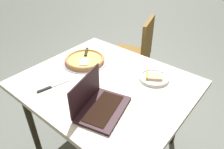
# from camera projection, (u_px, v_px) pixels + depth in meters

# --- Properties ---
(ground_plane) EXTENTS (12.00, 12.00, 0.00)m
(ground_plane) POSITION_uv_depth(u_px,v_px,m) (107.00, 146.00, 1.98)
(ground_plane) COLOR #5F665E
(dining_table) EXTENTS (1.21, 1.03, 0.75)m
(dining_table) POSITION_uv_depth(u_px,v_px,m) (106.00, 89.00, 1.59)
(dining_table) COLOR beige
(dining_table) RESTS_ON ground_plane
(laptop) EXTENTS (0.32, 0.39, 0.22)m
(laptop) POSITION_uv_depth(u_px,v_px,m) (98.00, 103.00, 1.30)
(laptop) COLOR black
(laptop) RESTS_ON dining_table
(pizza_plate) EXTENTS (0.23, 0.23, 0.04)m
(pizza_plate) POSITION_uv_depth(u_px,v_px,m) (154.00, 78.00, 1.58)
(pizza_plate) COLOR silver
(pizza_plate) RESTS_ON dining_table
(pizza_tray) EXTENTS (0.38, 0.38, 0.04)m
(pizza_tray) POSITION_uv_depth(u_px,v_px,m) (85.00, 60.00, 1.78)
(pizza_tray) COLOR #A291A8
(pizza_tray) RESTS_ON dining_table
(table_knife) EXTENTS (0.08, 0.25, 0.01)m
(table_knife) POSITION_uv_depth(u_px,v_px,m) (51.00, 87.00, 1.50)
(table_knife) COLOR silver
(table_knife) RESTS_ON dining_table
(chair_near) EXTENTS (0.54, 0.54, 0.90)m
(chair_near) POSITION_uv_depth(u_px,v_px,m) (137.00, 51.00, 2.47)
(chair_near) COLOR brown
(chair_near) RESTS_ON ground_plane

